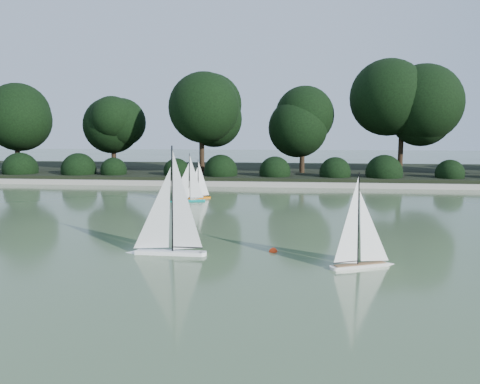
# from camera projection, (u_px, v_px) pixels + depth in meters

# --- Properties ---
(ground) EXTENTS (80.00, 80.00, 0.00)m
(ground) POSITION_uv_depth(u_px,v_px,m) (259.00, 252.00, 7.79)
(ground) COLOR #37462A
(ground) RESTS_ON ground
(pond_coping) EXTENTS (40.00, 0.35, 0.18)m
(pond_coping) POSITION_uv_depth(u_px,v_px,m) (275.00, 184.00, 16.64)
(pond_coping) COLOR gray
(pond_coping) RESTS_ON ground
(far_bank) EXTENTS (40.00, 8.00, 0.30)m
(far_bank) POSITION_uv_depth(u_px,v_px,m) (278.00, 172.00, 20.58)
(far_bank) COLOR black
(far_bank) RESTS_ON ground
(tree_line) EXTENTS (26.31, 3.93, 4.39)m
(tree_line) POSITION_uv_depth(u_px,v_px,m) (309.00, 114.00, 18.58)
(tree_line) COLOR black
(tree_line) RESTS_ON ground
(shrub_hedge) EXTENTS (29.10, 1.10, 1.10)m
(shrub_hedge) POSITION_uv_depth(u_px,v_px,m) (276.00, 172.00, 17.48)
(shrub_hedge) COLOR black
(shrub_hedge) RESTS_ON ground
(sailboat_white_a) EXTENTS (1.38, 0.25, 1.88)m
(sailboat_white_a) POSITION_uv_depth(u_px,v_px,m) (163.00, 236.00, 7.63)
(sailboat_white_a) COLOR white
(sailboat_white_a) RESTS_ON ground
(sailboat_white_b) EXTENTS (1.06, 0.56, 1.50)m
(sailboat_white_b) POSITION_uv_depth(u_px,v_px,m) (366.00, 252.00, 6.93)
(sailboat_white_b) COLOR silver
(sailboat_white_b) RESTS_ON ground
(sailboat_orange) EXTENTS (0.83, 0.54, 1.22)m
(sailboat_orange) POSITION_uv_depth(u_px,v_px,m) (195.00, 192.00, 13.80)
(sailboat_orange) COLOR #FF7100
(sailboat_orange) RESTS_ON ground
(sailboat_teal) EXTENTS (1.05, 0.42, 1.44)m
(sailboat_teal) POSITION_uv_depth(u_px,v_px,m) (186.00, 194.00, 13.24)
(sailboat_teal) COLOR #00837B
(sailboat_teal) RESTS_ON ground
(race_buoy) EXTENTS (0.14, 0.14, 0.14)m
(race_buoy) POSITION_uv_depth(u_px,v_px,m) (273.00, 252.00, 7.81)
(race_buoy) COLOR #FF350D
(race_buoy) RESTS_ON ground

